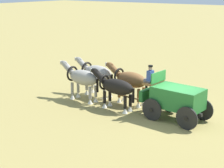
% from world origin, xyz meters
% --- Properties ---
extents(ground_plane, '(220.00, 220.00, 0.00)m').
position_xyz_m(ground_plane, '(0.00, 0.00, 0.00)').
color(ground_plane, '#9E8C4C').
extents(show_wagon, '(5.50, 2.03, 2.76)m').
position_xyz_m(show_wagon, '(0.14, -0.01, 1.17)').
color(show_wagon, '#236B2D').
rests_on(show_wagon, ground).
extents(draft_horse_rear_near, '(3.17, 1.02, 2.13)m').
position_xyz_m(draft_horse_rear_near, '(3.65, 0.38, 1.28)').
color(draft_horse_rear_near, black).
rests_on(draft_horse_rear_near, ground).
extents(draft_horse_rear_off, '(3.08, 1.06, 2.28)m').
position_xyz_m(draft_horse_rear_off, '(3.55, -0.91, 1.40)').
color(draft_horse_rear_off, brown).
rests_on(draft_horse_rear_off, ground).
extents(draft_horse_lead_near, '(3.17, 1.08, 2.24)m').
position_xyz_m(draft_horse_lead_near, '(6.23, 0.19, 1.37)').
color(draft_horse_lead_near, '#9E998E').
rests_on(draft_horse_lead_near, ground).
extents(draft_horse_lead_off, '(3.19, 1.14, 2.28)m').
position_xyz_m(draft_horse_lead_off, '(6.13, -1.10, 1.40)').
color(draft_horse_lead_off, '#9E998E').
rests_on(draft_horse_lead_off, ground).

